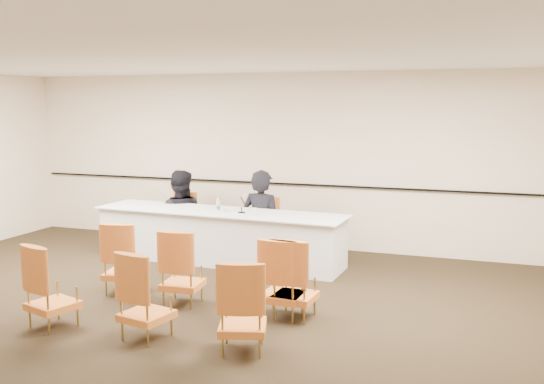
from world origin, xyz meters
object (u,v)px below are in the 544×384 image
Objects in this scene: panelist_second_chair at (180,221)px; coffee_cup at (254,212)px; panelist_main at (262,228)px; aud_chair_front_mid at (182,267)px; panel_table at (219,236)px; water_bottle at (218,204)px; aud_chair_front_left at (124,257)px; aud_chair_back_right at (242,305)px; aud_chair_extra at (295,278)px; aud_chair_front_right at (283,277)px; panelist_second at (180,222)px; aud_chair_back_left at (52,285)px; aud_chair_back_mid at (146,295)px; drinking_glass at (222,208)px; microphone at (242,204)px; panelist_main_chair at (262,227)px.

panelist_second_chair is 8.27× the size of coffee_cup.
panelist_main is 2.61m from aud_chair_front_mid.
panel_table is 19.63× the size of water_bottle.
aud_chair_front_mid is at bearing -97.26° from coffee_cup.
aud_chair_front_left is (-0.50, -1.86, -0.44)m from water_bottle.
aud_chair_back_right is 1.00× the size of aud_chair_extra.
aud_chair_front_right is at bearing 122.21° from panelist_main.
aud_chair_extra is (1.90, -2.02, -0.44)m from water_bottle.
panelist_second is at bearing 151.11° from panel_table.
aud_chair_front_mid is 1.00× the size of aud_chair_back_left.
water_bottle is at bearing 112.97° from aud_chair_back_mid.
aud_chair_extra is (0.20, 1.10, 0.00)m from aud_chair_back_right.
water_bottle is 0.22× the size of aud_chair_front_left.
aud_chair_back_right is at bearing -92.72° from aud_chair_front_right.
panelist_main reaches higher than coffee_cup.
drinking_glass is (0.09, -0.03, -0.05)m from water_bottle.
coffee_cup is at bearing 43.43° from aud_chair_front_left.
panel_table is 4.27× the size of aud_chair_front_left.
microphone reaches higher than water_bottle.
aud_chair_back_left is at bearing -111.85° from microphone.
panelist_main_chair is 1.00× the size of aud_chair_extra.
microphone is 2.50m from aud_chair_extra.
panelist_second_chair is 3.06m from aud_chair_front_mid.
aud_chair_front_right is (1.67, -2.01, -0.39)m from drinking_glass.
panelist_main is 3.89m from aud_chair_back_right.
aud_chair_back_mid is (1.15, 0.06, 0.00)m from aud_chair_back_left.
aud_chair_back_left is 1.00× the size of aud_chair_back_right.
drinking_glass is at bearing -28.86° from panelist_second_chair.
aud_chair_back_mid is at bearing -135.18° from aud_chair_extra.
aud_chair_back_left is (-0.53, -3.20, -0.44)m from water_bottle.
panelist_second_chair is 1.00× the size of aud_chair_front_left.
aud_chair_front_left and aud_chair_back_left have the same top height.
panelist_main is 2.03× the size of aud_chair_front_left.
panel_table is 0.84m from coffee_cup.
aud_chair_back_right and aud_chair_extra have the same top height.
aud_chair_front_right is at bearing -61.83° from panelist_main_chair.
aud_chair_front_left is at bearing -105.17° from water_bottle.
water_bottle is 2.80m from aud_chair_extra.
aud_chair_front_right is (2.79, -2.70, 0.02)m from panelist_second.
aud_chair_front_left and aud_chair_extra have the same top height.
panel_table is 2.26× the size of panelist_second.
aud_chair_front_left is at bearing 86.73° from panelist_second.
aud_chair_front_mid is at bearing -75.19° from panel_table.
aud_chair_extra is (2.93, -2.67, 0.00)m from panelist_second_chair.
panel_table is 4.27× the size of aud_chair_back_right.
panel_table is 4.27× the size of aud_chair_front_mid.
panelist_main_chair is 1.00× the size of aud_chair_front_mid.
aud_chair_back_right is at bearing -47.34° from aud_chair_front_mid.
microphone reaches higher than aud_chair_back_left.
water_bottle is at bearing -29.68° from panelist_second_chair.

